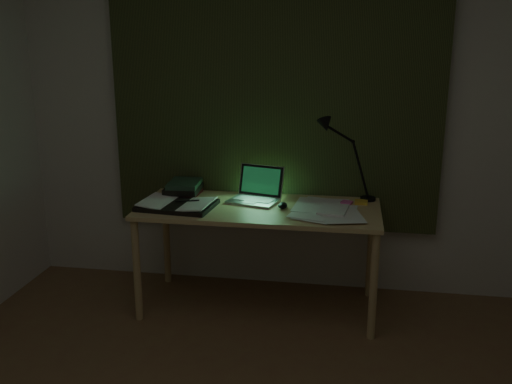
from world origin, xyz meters
TOP-DOWN VIEW (x-y plane):
  - wall_back at (0.00, 2.00)m, footprint 3.50×0.00m
  - curtain at (0.00, 1.96)m, footprint 2.20×0.06m
  - desk at (-0.04, 1.59)m, footprint 1.51×0.66m
  - laptop at (-0.10, 1.69)m, footprint 0.38×0.41m
  - open_textbook at (-0.55, 1.50)m, footprint 0.49×0.37m
  - book_stack at (-0.58, 1.77)m, footprint 0.25×0.29m
  - loose_papers at (0.37, 1.56)m, footprint 0.42×0.44m
  - mouse at (0.11, 1.59)m, footprint 0.06×0.10m
  - sticky_yellow at (0.60, 1.77)m, footprint 0.08×0.08m
  - sticky_pink at (0.50, 1.75)m, footprint 0.08×0.08m
  - desk_lamp at (0.64, 1.85)m, footprint 0.39×0.31m

SIDE VIEW (x-z plane):
  - desk at x=-0.04m, z-range 0.00..0.69m
  - sticky_pink at x=0.50m, z-range 0.69..0.70m
  - sticky_yellow at x=0.60m, z-range 0.69..0.71m
  - loose_papers at x=0.37m, z-range 0.69..0.71m
  - mouse at x=0.11m, z-range 0.69..0.73m
  - open_textbook at x=-0.55m, z-range 0.69..0.73m
  - book_stack at x=-0.58m, z-range 0.69..0.80m
  - laptop at x=-0.10m, z-range 0.69..0.91m
  - desk_lamp at x=0.64m, z-range 0.69..1.23m
  - wall_back at x=0.00m, z-range 0.00..2.50m
  - curtain at x=0.00m, z-range 0.45..2.45m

